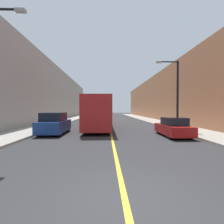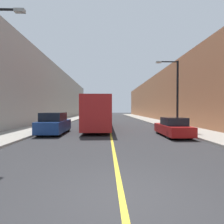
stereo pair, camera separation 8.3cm
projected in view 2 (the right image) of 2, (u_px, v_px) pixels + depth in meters
The scene contains 10 objects.
ground_plane at pixel (122, 199), 4.22m from camera, with size 200.00×200.00×0.00m, color #2D2D30.
sidewalk_left at pixel (68, 120), 33.95m from camera, with size 3.43×72.00×0.15m, color #9E998E.
sidewalk_right at pixel (148, 120), 34.44m from camera, with size 3.43×72.00×0.15m, color #9E998E.
building_row_left at pixel (49, 94), 33.75m from camera, with size 4.00×72.00×10.32m, color gray.
building_row_right at pixel (167, 97), 34.48m from camera, with size 4.00×72.00×9.20m, color #B2724C.
road_center_line at pixel (108, 120), 34.20m from camera, with size 0.16×72.00×0.01m, color gold.
bus at pixel (99, 112), 19.92m from camera, with size 2.58×12.70×3.37m.
parked_suv_left at pixel (54, 124), 15.25m from camera, with size 1.97×4.54×1.87m.
car_right_near at pixel (173, 128), 13.84m from camera, with size 1.80×4.23×1.51m.
street_lamp_right at pixel (176, 91), 16.75m from camera, with size 2.19×0.24×6.65m.
Camera 2 is at (-0.37, -4.17, 2.17)m, focal length 28.00 mm.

